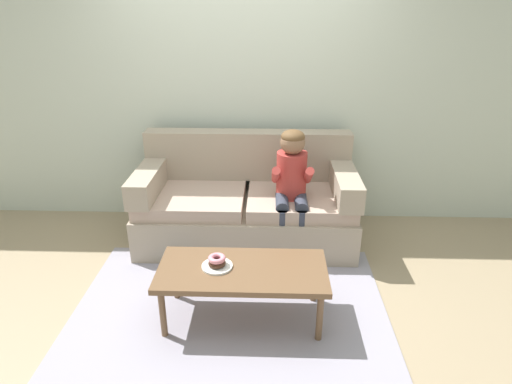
# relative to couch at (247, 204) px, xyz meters

# --- Properties ---
(ground) EXTENTS (10.00, 10.00, 0.00)m
(ground) POSITION_rel_couch_xyz_m (-0.06, -0.85, -0.35)
(ground) COLOR #9E896B
(wall_back) EXTENTS (8.00, 0.10, 2.80)m
(wall_back) POSITION_rel_couch_xyz_m (-0.06, 0.55, 1.05)
(wall_back) COLOR beige
(wall_back) RESTS_ON ground
(area_rug) EXTENTS (2.26, 1.70, 0.01)m
(area_rug) POSITION_rel_couch_xyz_m (-0.06, -1.10, -0.34)
(area_rug) COLOR #9993A3
(area_rug) RESTS_ON ground
(couch) EXTENTS (1.93, 0.90, 0.96)m
(couch) POSITION_rel_couch_xyz_m (0.00, 0.00, 0.00)
(couch) COLOR tan
(couch) RESTS_ON ground
(coffee_table) EXTENTS (1.15, 0.53, 0.42)m
(coffee_table) POSITION_rel_couch_xyz_m (0.03, -1.15, 0.03)
(coffee_table) COLOR brown
(coffee_table) RESTS_ON ground
(person_child) EXTENTS (0.34, 0.58, 1.10)m
(person_child) POSITION_rel_couch_xyz_m (0.40, -0.21, 0.32)
(person_child) COLOR #AD3833
(person_child) RESTS_ON ground
(plate) EXTENTS (0.21, 0.21, 0.01)m
(plate) POSITION_rel_couch_xyz_m (-0.14, -1.14, 0.08)
(plate) COLOR white
(plate) RESTS_ON coffee_table
(donut) EXTENTS (0.16, 0.16, 0.04)m
(donut) POSITION_rel_couch_xyz_m (-0.14, -1.14, 0.10)
(donut) COLOR #422619
(donut) RESTS_ON plate
(donut_second) EXTENTS (0.12, 0.12, 0.04)m
(donut_second) POSITION_rel_couch_xyz_m (-0.14, -1.14, 0.14)
(donut_second) COLOR pink
(donut_second) RESTS_ON donut
(toy_controller) EXTENTS (0.23, 0.09, 0.05)m
(toy_controller) POSITION_rel_couch_xyz_m (-0.53, -0.71, -0.32)
(toy_controller) COLOR blue
(toy_controller) RESTS_ON ground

